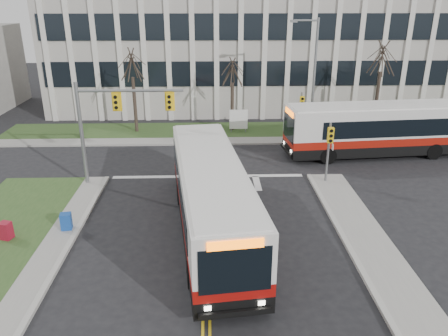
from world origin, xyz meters
TOP-DOWN VIEW (x-y plane):
  - ground at (0.00, 0.00)m, footprint 120.00×120.00m
  - sidewalk_west at (-7.00, -5.00)m, footprint 1.20×26.00m
  - sidewalk_east at (7.50, -5.00)m, footprint 2.00×26.00m
  - sidewalk_cross at (5.00, 15.20)m, footprint 44.00×1.60m
  - building_lawn at (5.00, 18.00)m, footprint 44.00×5.00m
  - office_building at (5.00, 30.00)m, footprint 40.00×16.00m
  - mast_arm_signal at (-5.62, 7.16)m, footprint 6.11×0.38m
  - signal_pole_near at (7.20, 6.90)m, footprint 0.34×0.39m
  - signal_pole_far at (7.20, 15.40)m, footprint 0.34×0.39m
  - streetlight at (8.03, 16.20)m, footprint 2.15×0.25m
  - directory_sign at (2.50, 17.50)m, footprint 1.50×0.12m
  - tree_left at (-6.00, 18.00)m, footprint 1.80×1.80m
  - tree_mid at (2.00, 18.20)m, footprint 1.80×1.80m
  - tree_right at (14.00, 18.00)m, footprint 1.80×1.80m
  - bus_main at (0.19, 1.24)m, footprint 4.41×13.38m
  - bus_cross at (12.29, 11.94)m, footprint 13.72×4.17m
  - newspaper_box_blue at (-6.80, 1.46)m, footprint 0.56×0.52m
  - newspaper_box_red at (-9.33, 0.67)m, footprint 0.61×0.58m

SIDE VIEW (x-z plane):
  - ground at x=0.00m, z-range 0.00..0.00m
  - building_lawn at x=5.00m, z-range 0.00..0.12m
  - sidewalk_west at x=-7.00m, z-range 0.00..0.14m
  - sidewalk_east at x=7.50m, z-range 0.00..0.14m
  - sidewalk_cross at x=5.00m, z-range 0.00..0.14m
  - newspaper_box_blue at x=-6.80m, z-range 0.00..0.95m
  - newspaper_box_red at x=-9.33m, z-range 0.00..0.95m
  - directory_sign at x=2.50m, z-range 0.17..2.17m
  - bus_main at x=0.19m, z-range 0.00..3.50m
  - bus_cross at x=12.29m, z-range 0.00..3.60m
  - signal_pole_near at x=7.20m, z-range 0.60..4.40m
  - signal_pole_far at x=7.20m, z-range 0.60..4.40m
  - mast_arm_signal at x=-5.62m, z-range 1.16..7.36m
  - tree_mid at x=2.00m, z-range 1.47..8.29m
  - streetlight at x=8.03m, z-range 0.59..9.79m
  - tree_left at x=-6.00m, z-range 1.66..9.36m
  - tree_right at x=14.00m, z-range 1.78..10.03m
  - office_building at x=5.00m, z-range 0.00..12.00m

